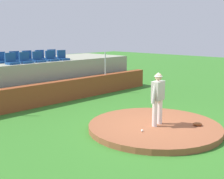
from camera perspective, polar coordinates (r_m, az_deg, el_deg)
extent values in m
plane|color=#337525|center=(9.87, 8.16, -7.66)|extent=(60.00, 60.00, 0.00)
cylinder|color=#945334|center=(9.84, 8.18, -7.15)|extent=(4.31, 4.31, 0.18)
cylinder|color=white|center=(9.48, 8.26, -4.63)|extent=(0.16, 0.16, 0.84)
cylinder|color=white|center=(9.76, 9.22, -4.19)|extent=(0.16, 0.16, 0.84)
cube|color=#B7B2A8|center=(9.46, 8.87, -0.19)|extent=(0.50, 0.30, 0.60)
cylinder|color=#B7B2A8|center=(9.25, 8.14, -0.65)|extent=(0.28, 0.14, 0.68)
cylinder|color=#B7B2A8|center=(9.68, 9.56, -0.17)|extent=(0.33, 0.14, 0.67)
sphere|color=tan|center=(9.38, 8.95, 2.42)|extent=(0.23, 0.23, 0.23)
cone|color=#B7B2A8|center=(9.37, 8.96, 2.91)|extent=(0.30, 0.30, 0.13)
sphere|color=white|center=(9.02, 5.84, -7.91)|extent=(0.07, 0.07, 0.07)
ellipsoid|color=brown|center=(9.91, 16.19, -6.44)|extent=(0.34, 0.36, 0.11)
cube|color=brown|center=(13.55, -10.97, -0.54)|extent=(12.38, 0.40, 0.97)
cylinder|color=silver|center=(15.46, -1.31, 5.04)|extent=(0.06, 0.06, 1.16)
cube|color=#989A84|center=(15.53, -16.31, 2.16)|extent=(11.47, 3.56, 1.77)
cube|color=navy|center=(13.60, -18.67, 4.83)|extent=(0.48, 0.44, 0.10)
cube|color=navy|center=(13.74, -19.09, 5.91)|extent=(0.48, 0.08, 0.40)
cube|color=navy|center=(13.92, -16.21, 5.09)|extent=(0.48, 0.44, 0.10)
cube|color=navy|center=(14.05, -16.64, 6.15)|extent=(0.48, 0.08, 0.40)
cube|color=navy|center=(14.31, -13.84, 5.36)|extent=(0.48, 0.44, 0.10)
cube|color=navy|center=(14.44, -14.28, 6.38)|extent=(0.48, 0.08, 0.40)
cube|color=navy|center=(14.71, -11.49, 5.59)|extent=(0.48, 0.44, 0.10)
cube|color=navy|center=(14.83, -11.93, 6.59)|extent=(0.48, 0.08, 0.40)
cube|color=navy|center=(15.11, -9.32, 5.80)|extent=(0.48, 0.44, 0.10)
cube|color=navy|center=(15.24, -9.77, 6.77)|extent=(0.48, 0.08, 0.40)
cube|color=navy|center=(14.39, -20.46, 5.02)|extent=(0.48, 0.44, 0.10)
cube|color=navy|center=(14.53, -20.84, 6.03)|extent=(0.48, 0.08, 0.40)
cube|color=navy|center=(14.73, -17.96, 5.29)|extent=(0.48, 0.44, 0.10)
cube|color=navy|center=(14.87, -18.36, 6.28)|extent=(0.48, 0.08, 0.40)
cube|color=navy|center=(15.07, -15.72, 5.53)|extent=(0.48, 0.44, 0.10)
cube|color=navy|center=(15.21, -16.12, 6.50)|extent=(0.48, 0.08, 0.40)
cube|color=navy|center=(15.40, -13.42, 5.74)|extent=(0.48, 0.44, 0.10)
cube|color=navy|center=(15.53, -13.82, 6.69)|extent=(0.48, 0.08, 0.40)
cube|color=navy|center=(15.80, -11.20, 5.95)|extent=(0.48, 0.44, 0.10)
cube|color=navy|center=(15.93, -11.61, 6.88)|extent=(0.48, 0.08, 0.40)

